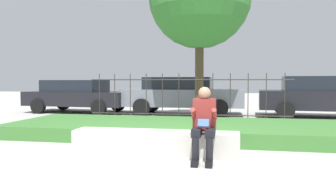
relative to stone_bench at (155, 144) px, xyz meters
name	(u,v)px	position (x,y,z in m)	size (l,w,h in m)	color
ground_plane	(158,155)	(0.06, 0.00, -0.19)	(60.00, 60.00, 0.00)	#B2AFA8
stone_bench	(155,144)	(0.00, 0.00, 0.00)	(2.99, 0.51, 0.43)	beige
person_seated_reader	(204,121)	(0.90, -0.28, 0.47)	(0.42, 0.73, 1.23)	black
grass_berm	(177,129)	(0.06, 2.12, -0.04)	(8.11, 2.85, 0.31)	#3D7533
iron_fence	(187,98)	(0.06, 4.05, 0.62)	(6.11, 0.03, 1.55)	#332D28
car_parked_right	(324,96)	(4.65, 6.85, 0.59)	(4.72, 2.25, 1.49)	black
car_parked_center	(182,95)	(-0.55, 7.06, 0.59)	(4.69, 1.87, 1.46)	slate
car_parked_left	(78,95)	(-4.92, 7.04, 0.53)	(4.48, 2.23, 1.35)	black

